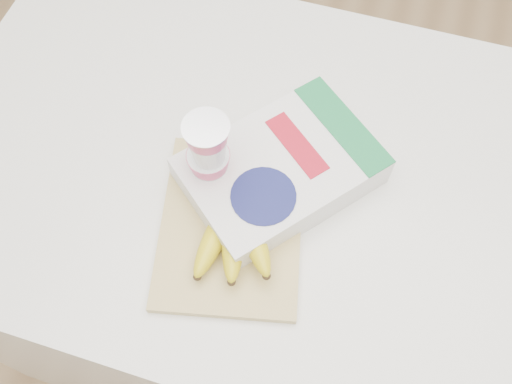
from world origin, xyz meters
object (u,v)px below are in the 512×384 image
at_px(bananas, 234,229).
at_px(cereal_box, 281,170).
at_px(table, 258,256).
at_px(yogurt_stack, 209,154).
at_px(cutting_board, 231,224).

xyz_separation_m(bananas, cereal_box, (0.04, 0.13, -0.01)).
bearing_deg(table, bananas, -88.64).
bearing_deg(table, cereal_box, -27.69).
xyz_separation_m(table, bananas, (0.00, -0.16, 0.51)).
relative_size(table, bananas, 6.17).
xyz_separation_m(yogurt_stack, cereal_box, (0.11, 0.05, -0.07)).
bearing_deg(yogurt_stack, table, 47.39).
relative_size(yogurt_stack, cereal_box, 0.45).
height_order(table, bananas, bananas).
bearing_deg(cutting_board, cereal_box, 51.07).
relative_size(cutting_board, cereal_box, 0.84).
bearing_deg(table, cutting_board, -93.90).
distance_m(table, cutting_board, 0.49).
xyz_separation_m(table, cutting_board, (-0.01, -0.14, 0.47)).
distance_m(cutting_board, yogurt_stack, 0.13).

